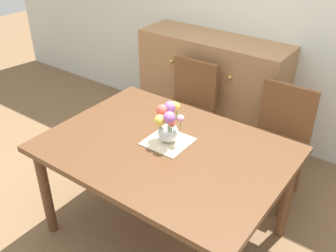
{
  "coord_description": "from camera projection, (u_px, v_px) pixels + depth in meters",
  "views": [
    {
      "loc": [
        1.2,
        -1.61,
        2.1
      ],
      "look_at": [
        -0.02,
        0.05,
        0.86
      ],
      "focal_mm": 41.48,
      "sensor_mm": 36.0,
      "label": 1
    }
  ],
  "objects": [
    {
      "name": "chair_left",
      "position": [
        188.0,
        105.0,
        3.36
      ],
      "size": [
        0.42,
        0.42,
        0.9
      ],
      "rotation": [
        0.0,
        0.0,
        3.14
      ],
      "color": "brown",
      "rests_on": "ground_plane"
    },
    {
      "name": "ground_plane",
      "position": [
        165.0,
        231.0,
        2.81
      ],
      "size": [
        12.0,
        12.0,
        0.0
      ],
      "primitive_type": "plane",
      "color": "brown"
    },
    {
      "name": "dining_table",
      "position": [
        165.0,
        158.0,
        2.47
      ],
      "size": [
        1.51,
        1.09,
        0.74
      ],
      "color": "brown",
      "rests_on": "ground_plane"
    },
    {
      "name": "chair_right",
      "position": [
        278.0,
        136.0,
        2.94
      ],
      "size": [
        0.42,
        0.42,
        0.9
      ],
      "rotation": [
        0.0,
        0.0,
        3.14
      ],
      "color": "brown",
      "rests_on": "ground_plane"
    },
    {
      "name": "placemat",
      "position": [
        168.0,
        142.0,
        2.47
      ],
      "size": [
        0.27,
        0.27,
        0.01
      ],
      "primitive_type": "cube",
      "color": "beige",
      "rests_on": "dining_table"
    },
    {
      "name": "flower_vase",
      "position": [
        167.0,
        123.0,
        2.4
      ],
      "size": [
        0.19,
        0.21,
        0.25
      ],
      "color": "silver",
      "rests_on": "placemat"
    },
    {
      "name": "dresser",
      "position": [
        211.0,
        89.0,
        3.69
      ],
      "size": [
        1.4,
        0.47,
        1.0
      ],
      "color": "#9E7047",
      "rests_on": "ground_plane"
    }
  ]
}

